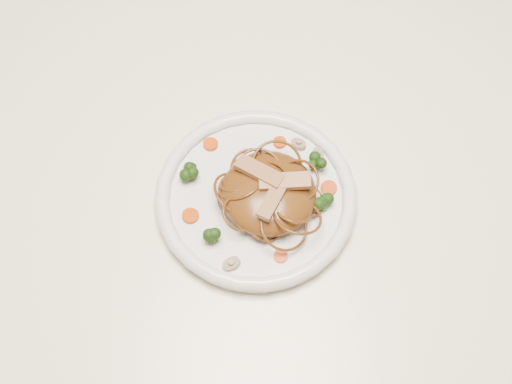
{
  "coord_description": "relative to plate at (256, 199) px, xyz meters",
  "views": [
    {
      "loc": [
        -0.04,
        -0.42,
        1.6
      ],
      "look_at": [
        -0.01,
        -0.0,
        0.78
      ],
      "focal_mm": 48.49,
      "sensor_mm": 36.0,
      "label": 1
    }
  ],
  "objects": [
    {
      "name": "carrot_4",
      "position": [
        0.02,
        -0.09,
        0.01
      ],
      "size": [
        0.02,
        0.02,
        0.0
      ],
      "primitive_type": "cylinder",
      "rotation": [
        0.0,
        0.0,
        -0.33
      ],
      "color": "#E04B08",
      "rests_on": "plate"
    },
    {
      "name": "carrot_3",
      "position": [
        -0.06,
        0.09,
        0.01
      ],
      "size": [
        0.03,
        0.03,
        0.0
      ],
      "primitive_type": "cylinder",
      "rotation": [
        0.0,
        0.0,
        -0.38
      ],
      "color": "#E04B08",
      "rests_on": "plate"
    },
    {
      "name": "carrot_2",
      "position": [
        0.1,
        0.0,
        0.01
      ],
      "size": [
        0.02,
        0.02,
        0.0
      ],
      "primitive_type": "cylinder",
      "rotation": [
        0.0,
        0.0,
        0.0
      ],
      "color": "#E04B08",
      "rests_on": "plate"
    },
    {
      "name": "broccoli_1",
      "position": [
        -0.09,
        0.04,
        0.02
      ],
      "size": [
        0.03,
        0.03,
        0.03
      ],
      "primitive_type": null,
      "rotation": [
        0.0,
        0.0,
        -0.22
      ],
      "color": "#1A3A0C",
      "rests_on": "plate"
    },
    {
      "name": "chicken_b",
      "position": [
        0.01,
        0.01,
        0.05
      ],
      "size": [
        0.07,
        0.06,
        0.01
      ],
      "primitive_type": "cube",
      "rotation": [
        0.0,
        0.0,
        2.48
      ],
      "color": "tan",
      "rests_on": "noodle_mound"
    },
    {
      "name": "mushroom_1",
      "position": [
        0.09,
        0.06,
        0.01
      ],
      "size": [
        0.02,
        0.02,
        0.01
      ],
      "primitive_type": "cylinder",
      "rotation": [
        0.0,
        0.0,
        1.56
      ],
      "color": "gray",
      "rests_on": "plate"
    },
    {
      "name": "table",
      "position": [
        0.01,
        0.0,
        -0.11
      ],
      "size": [
        1.2,
        0.8,
        0.75
      ],
      "color": "white",
      "rests_on": "ground"
    },
    {
      "name": "ground",
      "position": [
        0.01,
        0.0,
        -0.76
      ],
      "size": [
        4.0,
        4.0,
        0.0
      ],
      "primitive_type": "plane",
      "color": "brown",
      "rests_on": "ground"
    },
    {
      "name": "carrot_1",
      "position": [
        -0.09,
        -0.02,
        0.01
      ],
      "size": [
        0.03,
        0.03,
        0.0
      ],
      "primitive_type": "cylinder",
      "rotation": [
        0.0,
        0.0,
        -0.15
      ],
      "color": "#E04B08",
      "rests_on": "plate"
    },
    {
      "name": "broccoli_3",
      "position": [
        0.09,
        -0.02,
        0.02
      ],
      "size": [
        0.03,
        0.03,
        0.03
      ],
      "primitive_type": null,
      "rotation": [
        0.0,
        0.0,
        0.24
      ],
      "color": "#1A3A0C",
      "rests_on": "plate"
    },
    {
      "name": "chicken_c",
      "position": [
        0.02,
        -0.03,
        0.05
      ],
      "size": [
        0.05,
        0.06,
        0.01
      ],
      "primitive_type": "cube",
      "rotation": [
        0.0,
        0.0,
        4.17
      ],
      "color": "tan",
      "rests_on": "noodle_mound"
    },
    {
      "name": "broccoli_2",
      "position": [
        -0.06,
        -0.06,
        0.02
      ],
      "size": [
        0.03,
        0.03,
        0.03
      ],
      "primitive_type": null,
      "rotation": [
        0.0,
        0.0,
        0.22
      ],
      "color": "#1A3A0C",
      "rests_on": "plate"
    },
    {
      "name": "broccoli_0",
      "position": [
        0.09,
        0.04,
        0.02
      ],
      "size": [
        0.04,
        0.04,
        0.03
      ],
      "primitive_type": null,
      "rotation": [
        0.0,
        0.0,
        -0.32
      ],
      "color": "#1A3A0C",
      "rests_on": "plate"
    },
    {
      "name": "mushroom_3",
      "position": [
        0.07,
        0.08,
        0.01
      ],
      "size": [
        0.03,
        0.03,
        0.01
      ],
      "primitive_type": "cylinder",
      "rotation": [
        0.0,
        0.0,
        2.34
      ],
      "color": "gray",
      "rests_on": "plate"
    },
    {
      "name": "carrot_0",
      "position": [
        0.04,
        0.08,
        0.01
      ],
      "size": [
        0.02,
        0.02,
        0.0
      ],
      "primitive_type": "cylinder",
      "rotation": [
        0.0,
        0.0,
        -0.14
      ],
      "color": "#E04B08",
      "rests_on": "plate"
    },
    {
      "name": "mushroom_2",
      "position": [
        -0.09,
        0.05,
        0.01
      ],
      "size": [
        0.03,
        0.03,
        0.01
      ],
      "primitive_type": "cylinder",
      "rotation": [
        0.0,
        0.0,
        -1.12
      ],
      "color": "gray",
      "rests_on": "plate"
    },
    {
      "name": "noodle_mound",
      "position": [
        0.02,
        -0.01,
        0.03
      ],
      "size": [
        0.13,
        0.13,
        0.04
      ],
      "primitive_type": "ellipsoid",
      "rotation": [
        0.0,
        0.0,
        -0.02
      ],
      "color": "#5C3711",
      "rests_on": "plate"
    },
    {
      "name": "chicken_a",
      "position": [
        0.04,
        -0.0,
        0.05
      ],
      "size": [
        0.07,
        0.03,
        0.01
      ],
      "primitive_type": "cube",
      "rotation": [
        0.0,
        0.0,
        -0.07
      ],
      "color": "tan",
      "rests_on": "noodle_mound"
    },
    {
      "name": "mushroom_0",
      "position": [
        -0.04,
        -0.1,
        0.01
      ],
      "size": [
        0.03,
        0.03,
        0.01
      ],
      "primitive_type": "cylinder",
      "rotation": [
        0.0,
        0.0,
        0.41
      ],
      "color": "gray",
      "rests_on": "plate"
    },
    {
      "name": "plate",
      "position": [
        0.0,
        0.0,
        0.0
      ],
      "size": [
        0.3,
        0.3,
        0.02
      ],
      "primitive_type": "cylinder",
      "rotation": [
        0.0,
        0.0,
        -0.14
      ],
      "color": "white",
      "rests_on": "table"
    }
  ]
}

